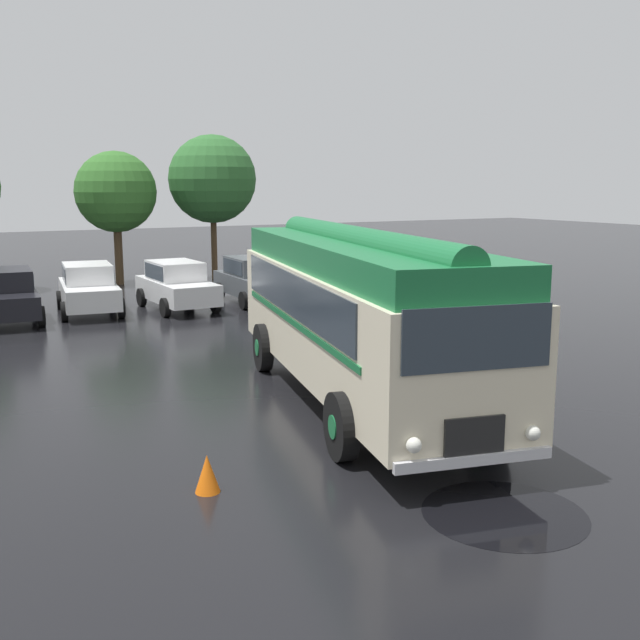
# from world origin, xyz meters

# --- Properties ---
(ground_plane) EXTENTS (120.00, 120.00, 0.00)m
(ground_plane) POSITION_xyz_m (0.00, 0.00, 0.00)
(ground_plane) COLOR black
(vintage_bus) EXTENTS (4.65, 10.38, 3.49)m
(vintage_bus) POSITION_xyz_m (-0.40, -0.18, 1.89)
(vintage_bus) COLOR beige
(vintage_bus) RESTS_ON ground
(car_near_left) EXTENTS (2.19, 4.31, 1.66)m
(car_near_left) POSITION_xyz_m (-5.48, 12.54, 0.85)
(car_near_left) COLOR black
(car_near_left) RESTS_ON ground
(car_mid_left) EXTENTS (2.35, 4.38, 1.66)m
(car_mid_left) POSITION_xyz_m (-2.88, 12.94, 0.85)
(car_mid_left) COLOR silver
(car_mid_left) RESTS_ON ground
(car_mid_right) EXTENTS (2.03, 4.23, 1.66)m
(car_mid_right) POSITION_xyz_m (-0.04, 12.29, 0.85)
(car_mid_right) COLOR silver
(car_mid_right) RESTS_ON ground
(car_far_right) EXTENTS (2.10, 4.27, 1.66)m
(car_far_right) POSITION_xyz_m (2.90, 12.36, 0.85)
(car_far_right) COLOR #4C5156
(car_far_right) RESTS_ON ground
(tree_centre) EXTENTS (3.43, 3.43, 5.68)m
(tree_centre) POSITION_xyz_m (-0.06, 19.87, 3.99)
(tree_centre) COLOR #4C3823
(tree_centre) RESTS_ON ground
(tree_right_of_centre) EXTENTS (3.94, 3.94, 6.47)m
(tree_right_of_centre) POSITION_xyz_m (4.27, 19.63, 4.49)
(tree_right_of_centre) COLOR #4C3823
(tree_right_of_centre) RESTS_ON ground
(traffic_cone) EXTENTS (0.36, 0.36, 0.55)m
(traffic_cone) POSITION_xyz_m (-4.65, -3.08, 0.28)
(traffic_cone) COLOR orange
(traffic_cone) RESTS_ON ground
(puddle_patch) EXTENTS (2.19, 2.19, 0.01)m
(puddle_patch) POSITION_xyz_m (-1.46, -5.65, 0.00)
(puddle_patch) COLOR black
(puddle_patch) RESTS_ON ground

